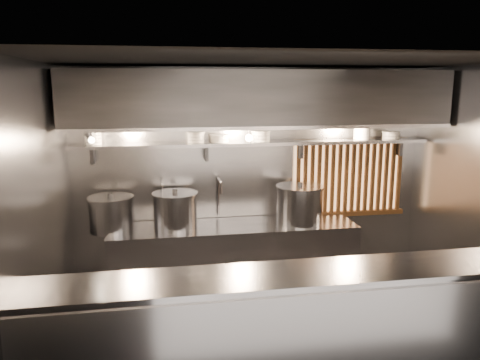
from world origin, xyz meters
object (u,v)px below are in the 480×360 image
object	(u,v)px
pendant_bulb	(249,138)
stock_pot_right	(300,204)
stock_pot_left	(111,213)
stock_pot_mid	(175,210)

from	to	relation	value
pendant_bulb	stock_pot_right	xyz separation A→B (m)	(0.62, -0.10, -0.82)
stock_pot_left	stock_pot_mid	world-z (taller)	stock_pot_mid
pendant_bulb	stock_pot_right	bearing A→B (deg)	-9.50
pendant_bulb	stock_pot_mid	world-z (taller)	pendant_bulb
pendant_bulb	stock_pot_mid	distance (m)	1.24
stock_pot_left	stock_pot_right	world-z (taller)	stock_pot_right
pendant_bulb	stock_pot_right	distance (m)	1.04
stock_pot_mid	stock_pot_left	bearing A→B (deg)	179.13
pendant_bulb	stock_pot_right	world-z (taller)	pendant_bulb
pendant_bulb	stock_pot_left	world-z (taller)	pendant_bulb
stock_pot_left	stock_pot_right	xyz separation A→B (m)	(2.27, -0.07, 0.03)
stock_pot_left	stock_pot_right	distance (m)	2.27
stock_pot_left	pendant_bulb	bearing A→B (deg)	1.15
stock_pot_mid	stock_pot_right	distance (m)	1.52
stock_pot_left	stock_pot_mid	size ratio (longest dim) A/B	0.96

